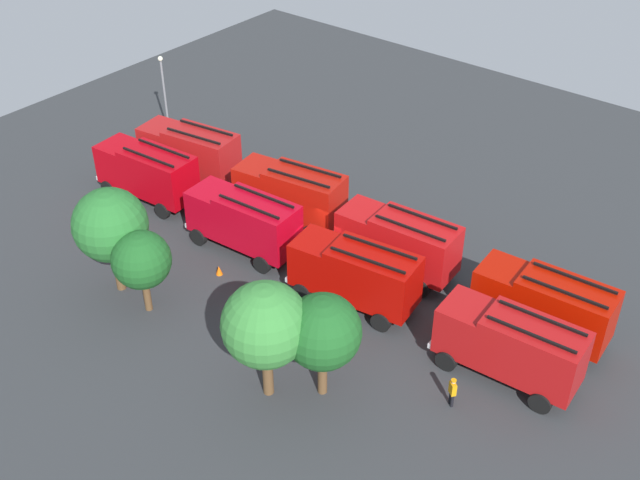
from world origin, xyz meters
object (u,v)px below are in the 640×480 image
fire_truck_0 (544,303)px  lamppost (164,90)px  fire_truck_1 (398,241)px  fire_truck_6 (244,220)px  tree_0 (323,332)px  traffic_cone_1 (339,327)px  fire_truck_3 (190,150)px  fire_truck_5 (355,273)px  fire_truck_7 (147,171)px  tree_2 (141,260)px  traffic_cone_0 (219,270)px  fire_truck_2 (290,192)px  firefighter_0 (452,391)px  fire_truck_4 (510,344)px  tree_1 (265,325)px  firefighter_1 (392,227)px  tree_3 (110,225)px

fire_truck_0 → lamppost: lamppost is taller
fire_truck_1 → fire_truck_6: 9.20m
tree_0 → traffic_cone_1: size_ratio=9.54×
fire_truck_3 → tree_0: (-19.69, 10.17, 1.66)m
fire_truck_5 → lamppost: 23.88m
fire_truck_1 → fire_truck_7: same height
fire_truck_7 → tree_2: (-8.54, 7.62, 1.17)m
fire_truck_7 → lamppost: (5.73, -6.88, 1.59)m
traffic_cone_0 → lamppost: lamppost is taller
fire_truck_2 → firefighter_0: (-16.13, 7.21, -1.25)m
fire_truck_4 → lamppost: 32.69m
firefighter_0 → tree_1: 9.34m
traffic_cone_1 → lamppost: bearing=-21.9°
fire_truck_1 → traffic_cone_1: fire_truck_1 is taller
fire_truck_3 → fire_truck_5: (-16.92, 3.90, 0.00)m
fire_truck_6 → traffic_cone_0: bearing=96.4°
traffic_cone_1 → tree_0: bearing=117.2°
fire_truck_2 → firefighter_1: (-6.27, -2.20, -1.16)m
tree_0 → traffic_cone_1: tree_0 is taller
fire_truck_1 → fire_truck_6: (8.33, 3.91, 0.00)m
firefighter_0 → tree_3: size_ratio=0.26×
fire_truck_4 → fire_truck_5: size_ratio=0.98×
traffic_cone_0 → tree_0: bearing=161.5°
traffic_cone_1 → fire_truck_1: bearing=-84.2°
fire_truck_0 → fire_truck_3: (25.97, 0.08, 0.00)m
fire_truck_0 → fire_truck_4: (-0.11, 3.82, 0.00)m
fire_truck_0 → traffic_cone_0: fire_truck_0 is taller
fire_truck_7 → tree_1: bearing=150.8°
fire_truck_1 → traffic_cone_0: size_ratio=12.83×
fire_truck_6 → lamppost: lamppost is taller
fire_truck_3 → lamppost: size_ratio=1.17×
fire_truck_5 → tree_1: size_ratio=1.18×
firefighter_0 → firefighter_1: 13.63m
fire_truck_7 → firefighter_1: (-15.20, -6.05, -1.16)m
tree_1 → fire_truck_7: bearing=-24.6°
fire_truck_0 → firefighter_0: bearing=78.2°
tree_0 → tree_1: (1.99, 1.66, 0.46)m
fire_truck_6 → tree_2: 7.49m
fire_truck_7 → tree_1: 19.69m
tree_0 → firefighter_1: bearing=-69.9°
fire_truck_4 → traffic_cone_0: 17.20m
tree_2 → tree_3: (2.63, -0.26, 0.95)m
fire_truck_0 → firefighter_0: (1.00, 7.11, -1.25)m
fire_truck_2 → tree_3: tree_3 is taller
fire_truck_3 → firefighter_0: bearing=155.7°
fire_truck_1 → fire_truck_5: same height
fire_truck_2 → fire_truck_4: (-17.24, 3.92, 0.00)m
fire_truck_5 → lamppost: (22.75, -7.10, 1.59)m
fire_truck_5 → traffic_cone_1: fire_truck_5 is taller
fire_truck_5 → fire_truck_1: bearing=-100.0°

